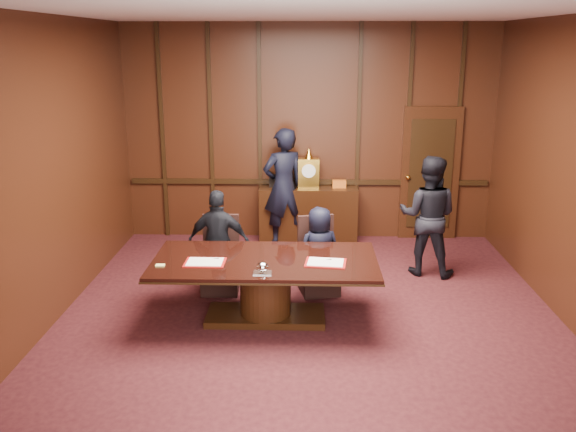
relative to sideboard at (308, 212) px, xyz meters
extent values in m
plane|color=black|center=(0.00, -3.26, -0.49)|extent=(7.00, 7.00, 0.00)
plane|color=silver|center=(0.00, -3.26, 3.01)|extent=(7.00, 7.00, 0.00)
cube|color=black|center=(0.00, 0.24, 1.26)|extent=(6.00, 0.04, 3.50)
cube|color=black|center=(0.00, -6.76, 1.26)|extent=(6.00, 0.04, 3.50)
cube|color=black|center=(-3.00, -3.26, 1.26)|extent=(0.04, 7.00, 3.50)
cube|color=black|center=(0.00, 0.21, 0.46)|extent=(5.90, 0.05, 0.08)
cube|color=black|center=(2.00, 0.20, 0.61)|extent=(0.95, 0.06, 2.20)
sphere|color=gold|center=(1.63, 0.13, 0.56)|extent=(0.08, 0.08, 0.08)
cube|color=black|center=(0.00, 0.00, -0.04)|extent=(1.60, 0.45, 0.90)
cube|color=black|center=(-0.70, 0.00, -0.46)|extent=(0.12, 0.40, 0.06)
cube|color=black|center=(0.70, 0.00, -0.46)|extent=(0.12, 0.40, 0.06)
cube|color=gold|center=(0.00, 0.00, 0.65)|extent=(0.34, 0.18, 0.48)
cylinder|color=white|center=(0.00, -0.10, 0.71)|extent=(0.22, 0.03, 0.22)
cone|color=gold|center=(0.00, 0.00, 0.97)|extent=(0.14, 0.14, 0.16)
cube|color=black|center=(-0.55, 0.02, 0.52)|extent=(0.18, 0.04, 0.22)
cube|color=#D55E19|center=(0.50, 0.02, 0.47)|extent=(0.22, 0.12, 0.12)
cube|color=black|center=(-0.52, -3.03, -0.45)|extent=(1.40, 0.60, 0.08)
cylinder|color=black|center=(-0.52, -3.03, -0.10)|extent=(0.60, 0.60, 0.62)
cube|color=black|center=(-0.52, -3.03, 0.22)|extent=(2.62, 1.32, 0.02)
cube|color=black|center=(-0.52, -3.03, 0.24)|extent=(2.60, 1.30, 0.06)
cube|color=maroon|center=(-1.20, -3.18, 0.28)|extent=(0.46, 0.33, 0.01)
cube|color=white|center=(-1.20, -3.18, 0.29)|extent=(0.40, 0.28, 0.01)
cube|color=maroon|center=(0.18, -3.15, 0.28)|extent=(0.49, 0.38, 0.01)
cube|color=white|center=(0.18, -3.15, 0.29)|extent=(0.43, 0.32, 0.01)
cube|color=white|center=(-0.52, -3.48, 0.28)|extent=(0.20, 0.14, 0.01)
ellipsoid|color=white|center=(-0.52, -3.48, 0.34)|extent=(0.13, 0.13, 0.10)
cube|color=#F7EC78|center=(-1.69, -3.29, 0.28)|extent=(0.10, 0.07, 0.01)
cube|color=black|center=(-1.17, -2.18, -0.26)|extent=(0.49, 0.49, 0.46)
cube|color=black|center=(-1.18, -1.97, 0.23)|extent=(0.48, 0.07, 0.55)
cylinder|color=black|center=(-1.37, -2.38, -0.37)|extent=(0.04, 0.04, 0.23)
cylinder|color=black|center=(-0.97, -1.98, -0.37)|extent=(0.04, 0.04, 0.23)
cube|color=black|center=(0.13, -2.18, -0.26)|extent=(0.57, 0.57, 0.46)
cube|color=black|center=(0.08, -1.98, 0.23)|extent=(0.48, 0.17, 0.55)
cylinder|color=black|center=(-0.07, -2.38, -0.37)|extent=(0.04, 0.04, 0.23)
cylinder|color=black|center=(0.33, -1.98, -0.37)|extent=(0.04, 0.04, 0.23)
imported|color=black|center=(-1.17, -2.23, 0.21)|extent=(0.83, 0.40, 1.38)
imported|color=black|center=(0.13, -2.23, 0.10)|extent=(0.66, 0.54, 1.17)
imported|color=black|center=(-0.40, -0.16, 0.46)|extent=(0.82, 0.70, 1.90)
imported|color=black|center=(1.66, -1.45, 0.36)|extent=(0.98, 0.87, 1.70)
camera|label=1|loc=(-0.07, -9.68, 2.70)|focal=38.00mm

